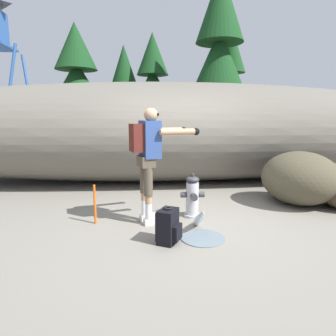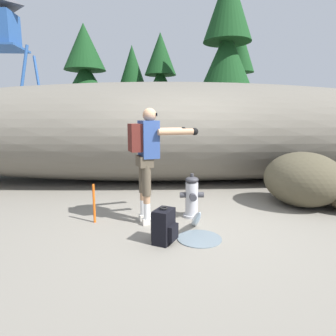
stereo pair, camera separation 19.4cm
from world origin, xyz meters
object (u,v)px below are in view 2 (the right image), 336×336
fire_hydrant (192,197)px  boulder_mid (327,180)px  watchtower (1,33)px  spare_backpack (164,226)px  utility_worker (148,151)px  boulder_large (303,179)px  survey_stake (94,203)px

fire_hydrant → boulder_mid: 3.00m
watchtower → spare_backpack: bearing=-58.3°
utility_worker → boulder_mid: (3.49, 1.23, -0.74)m
utility_worker → boulder_large: size_ratio=1.23×
fire_hydrant → boulder_mid: boulder_mid is taller
utility_worker → watchtower: (-8.47, 13.28, 5.12)m
watchtower → survey_stake: (7.64, -13.27, -5.92)m
boulder_mid → watchtower: (-11.97, 12.05, 5.86)m
fire_hydrant → utility_worker: size_ratio=0.41×
fire_hydrant → boulder_large: bearing=14.5°
utility_worker → boulder_large: utility_worker is taller
utility_worker → boulder_large: (2.75, 0.74, -0.61)m
spare_backpack → boulder_mid: bearing=58.2°
spare_backpack → boulder_mid: (3.28, 2.00, 0.14)m
utility_worker → survey_stake: (-0.83, 0.00, -0.80)m
spare_backpack → boulder_mid: size_ratio=0.41×
survey_stake → watchtower: bearing=119.9°
fire_hydrant → spare_backpack: (-0.47, -0.97, -0.11)m
spare_backpack → boulder_large: (2.54, 1.51, 0.27)m
fire_hydrant → watchtower: 17.01m
spare_backpack → survey_stake: size_ratio=0.78×
boulder_large → watchtower: size_ratio=0.17×
utility_worker → survey_stake: size_ratio=2.87×
spare_backpack → boulder_mid: boulder_mid is taller
boulder_mid → fire_hydrant: bearing=-159.9°
boulder_large → boulder_mid: bearing=33.6°
utility_worker → boulder_mid: size_ratio=1.50×
fire_hydrant → watchtower: bearing=125.0°
watchtower → survey_stake: bearing=-60.1°
watchtower → boulder_mid: bearing=-45.2°
utility_worker → watchtower: bearing=105.3°
fire_hydrant → spare_backpack: bearing=-115.6°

